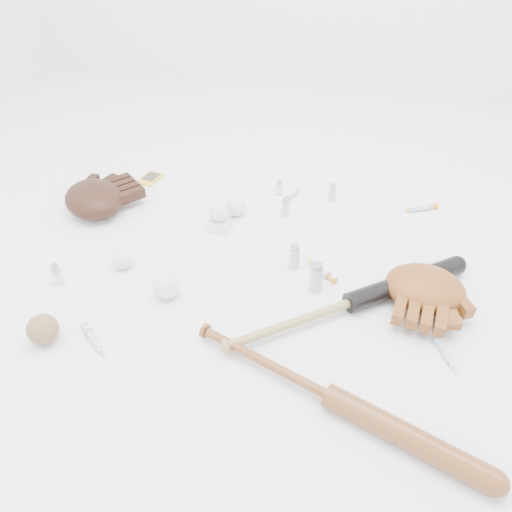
% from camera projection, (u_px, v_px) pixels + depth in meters
% --- Properties ---
extents(bat_dark, '(0.68, 0.54, 0.06)m').
position_uv_depth(bat_dark, '(350.00, 302.00, 1.40)').
color(bat_dark, black).
rests_on(bat_dark, ground).
extents(bat_wood, '(0.76, 0.34, 0.06)m').
position_uv_depth(bat_wood, '(330.00, 396.00, 1.16)').
color(bat_wood, brown).
rests_on(bat_wood, ground).
extents(glove_dark, '(0.40, 0.40, 0.10)m').
position_uv_depth(glove_dark, '(94.00, 198.00, 1.76)').
color(glove_dark, black).
rests_on(glove_dark, ground).
extents(glove_tan, '(0.31, 0.31, 0.10)m').
position_uv_depth(glove_tan, '(425.00, 288.00, 1.42)').
color(glove_tan, brown).
rests_on(glove_tan, ground).
extents(trading_card, '(0.09, 0.11, 0.01)m').
position_uv_depth(trading_card, '(150.00, 179.00, 1.96)').
color(trading_card, gold).
rests_on(trading_card, ground).
extents(pedestal, '(0.08, 0.08, 0.04)m').
position_uv_depth(pedestal, '(220.00, 224.00, 1.70)').
color(pedestal, white).
rests_on(pedestal, ground).
extents(baseball_on_pedestal, '(0.07, 0.07, 0.07)m').
position_uv_depth(baseball_on_pedestal, '(219.00, 211.00, 1.67)').
color(baseball_on_pedestal, white).
rests_on(baseball_on_pedestal, pedestal).
extents(baseball_left, '(0.06, 0.06, 0.06)m').
position_uv_depth(baseball_left, '(123.00, 259.00, 1.54)').
color(baseball_left, white).
rests_on(baseball_left, ground).
extents(baseball_upper, '(0.07, 0.07, 0.07)m').
position_uv_depth(baseball_upper, '(235.00, 206.00, 1.75)').
color(baseball_upper, white).
rests_on(baseball_upper, ground).
extents(baseball_mid, '(0.08, 0.08, 0.08)m').
position_uv_depth(baseball_mid, '(167.00, 285.00, 1.44)').
color(baseball_mid, white).
rests_on(baseball_mid, ground).
extents(baseball_aged, '(0.08, 0.08, 0.08)m').
position_uv_depth(baseball_aged, '(43.00, 329.00, 1.30)').
color(baseball_aged, brown).
rests_on(baseball_aged, ground).
extents(syringe_0, '(0.14, 0.13, 0.02)m').
position_uv_depth(syringe_0, '(93.00, 340.00, 1.32)').
color(syringe_0, '#ADBCC6').
rests_on(syringe_0, ground).
extents(syringe_1, '(0.14, 0.13, 0.02)m').
position_uv_depth(syringe_1, '(320.00, 269.00, 1.54)').
color(syringe_1, '#ADBCC6').
rests_on(syringe_1, ground).
extents(syringe_2, '(0.07, 0.14, 0.02)m').
position_uv_depth(syringe_2, '(292.00, 195.00, 1.86)').
color(syringe_2, '#ADBCC6').
rests_on(syringe_2, ground).
extents(syringe_3, '(0.08, 0.16, 0.02)m').
position_uv_depth(syringe_3, '(445.00, 352.00, 1.29)').
color(syringe_3, '#ADBCC6').
rests_on(syringe_3, ground).
extents(syringe_4, '(0.16, 0.09, 0.02)m').
position_uv_depth(syringe_4, '(419.00, 209.00, 1.79)').
color(syringe_4, '#ADBCC6').
rests_on(syringe_4, ground).
extents(vial_0, '(0.02, 0.02, 0.06)m').
position_uv_depth(vial_0, '(279.00, 188.00, 1.86)').
color(vial_0, '#B4BFC6').
rests_on(vial_0, ground).
extents(vial_1, '(0.03, 0.03, 0.07)m').
position_uv_depth(vial_1, '(285.00, 207.00, 1.75)').
color(vial_1, '#B4BFC6').
rests_on(vial_1, ground).
extents(vial_2, '(0.03, 0.03, 0.08)m').
position_uv_depth(vial_2, '(294.00, 256.00, 1.53)').
color(vial_2, '#B4BFC6').
rests_on(vial_2, ground).
extents(vial_3, '(0.04, 0.04, 0.09)m').
position_uv_depth(vial_3, '(316.00, 277.00, 1.45)').
color(vial_3, '#B4BFC6').
rests_on(vial_3, ground).
extents(vial_4, '(0.03, 0.03, 0.07)m').
position_uv_depth(vial_4, '(57.00, 274.00, 1.48)').
color(vial_4, '#B4BFC6').
rests_on(vial_4, ground).
extents(vial_5, '(0.03, 0.03, 0.07)m').
position_uv_depth(vial_5, '(332.00, 193.00, 1.82)').
color(vial_5, '#B4BFC6').
rests_on(vial_5, ground).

